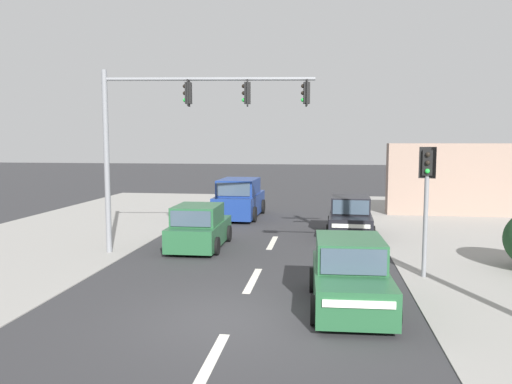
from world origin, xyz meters
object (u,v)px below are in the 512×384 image
Objects in this scene: hatchback_oncoming_near at (350,276)px; hatchback_oncoming_mid at (199,228)px; pedestal_signal_right_kerb at (427,190)px; hatchback_receding_far at (350,217)px; suv_kerbside_parked at (239,199)px; traffic_signal_mast at (178,121)px.

hatchback_oncoming_mid is (-4.89, 5.59, 0.00)m from hatchback_oncoming_near.
hatchback_receding_far is (-1.69, 6.03, -1.71)m from pedestal_signal_right_kerb.
hatchback_oncoming_near and hatchback_oncoming_mid have the same top height.
hatchback_receding_far is at bearing -37.80° from suv_kerbside_parked.
hatchback_receding_far is 0.81× the size of suv_kerbside_parked.
hatchback_oncoming_mid is 0.80× the size of suv_kerbside_parked.
traffic_signal_mast is at bearing 164.86° from pedestal_signal_right_kerb.
pedestal_signal_right_kerb is at bearing -55.72° from suv_kerbside_parked.
suv_kerbside_parked is (-6.82, 10.01, -1.53)m from pedestal_signal_right_kerb.
pedestal_signal_right_kerb reaches higher than hatchback_receding_far.
hatchback_oncoming_near is at bearing -48.79° from hatchback_oncoming_mid.
suv_kerbside_parked is at bearing 124.28° from pedestal_signal_right_kerb.
pedestal_signal_right_kerb is 12.21m from suv_kerbside_parked.
pedestal_signal_right_kerb is 6.49m from hatchback_receding_far.
hatchback_oncoming_near is 13.54m from suv_kerbside_parked.
traffic_signal_mast is at bearing -94.44° from suv_kerbside_parked.
traffic_signal_mast is 1.87× the size of hatchback_oncoming_mid.
pedestal_signal_right_kerb is at bearing 51.71° from hatchback_oncoming_near.
pedestal_signal_right_kerb is 0.96× the size of hatchback_oncoming_near.
pedestal_signal_right_kerb is at bearing -22.46° from hatchback_oncoming_mid.
suv_kerbside_parked reaches higher than hatchback_receding_far.
suv_kerbside_parked is at bearing 142.20° from hatchback_receding_far.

